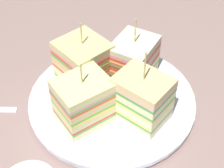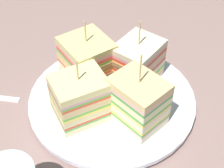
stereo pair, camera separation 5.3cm
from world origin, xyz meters
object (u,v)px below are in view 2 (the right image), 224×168
(sandwich_wedge_1, at_px, (137,62))
(sandwich_wedge_3, at_px, (80,98))
(sandwich_wedge_2, at_px, (87,61))
(plate, at_px, (112,99))
(sandwich_wedge_0, at_px, (137,102))

(sandwich_wedge_1, relative_size, sandwich_wedge_3, 1.08)
(sandwich_wedge_2, bearing_deg, plate, 8.19)
(sandwich_wedge_2, distance_m, sandwich_wedge_3, 0.09)
(sandwich_wedge_3, bearing_deg, sandwich_wedge_1, 15.89)
(plate, bearing_deg, sandwich_wedge_3, 12.08)
(sandwich_wedge_0, bearing_deg, plate, -5.39)
(sandwich_wedge_1, bearing_deg, sandwich_wedge_0, 33.93)
(sandwich_wedge_0, height_order, sandwich_wedge_3, sandwich_wedge_0)
(sandwich_wedge_2, bearing_deg, sandwich_wedge_1, 55.03)
(sandwich_wedge_0, distance_m, sandwich_wedge_3, 0.09)
(plate, relative_size, sandwich_wedge_0, 2.15)
(sandwich_wedge_2, relative_size, sandwich_wedge_3, 1.07)
(sandwich_wedge_1, distance_m, sandwich_wedge_3, 0.13)
(plate, relative_size, sandwich_wedge_2, 2.34)
(sandwich_wedge_1, xyz_separation_m, sandwich_wedge_2, (0.08, -0.04, 0.00))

